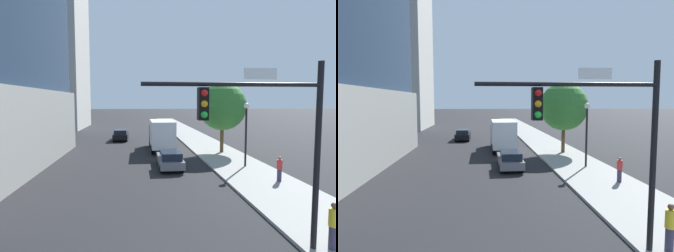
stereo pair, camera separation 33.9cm
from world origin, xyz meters
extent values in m
cube|color=gray|center=(7.91, 20.00, 0.07)|extent=(4.77, 120.00, 0.15)
cube|color=#B2AFA8|center=(-17.08, 52.99, 17.76)|extent=(12.86, 14.84, 35.52)
cube|color=red|center=(-13.22, 48.54, 22.63)|extent=(0.90, 0.90, 45.26)
cylinder|color=black|center=(5.92, 3.28, 3.37)|extent=(0.20, 0.20, 6.44)
cylinder|color=black|center=(2.94, 3.28, 5.80)|extent=(5.97, 0.14, 0.14)
cube|color=black|center=(1.94, 3.28, 5.18)|extent=(0.32, 0.36, 1.05)
sphere|color=red|center=(1.94, 3.09, 5.52)|extent=(0.22, 0.22, 0.22)
sphere|color=orange|center=(1.94, 3.09, 5.18)|extent=(0.22, 0.22, 0.22)
sphere|color=green|center=(1.94, 3.09, 4.84)|extent=(0.22, 0.22, 0.22)
cube|color=white|center=(3.84, 3.28, 6.15)|extent=(1.10, 0.04, 0.36)
cylinder|color=black|center=(8.31, 15.86, 2.45)|extent=(0.16, 0.16, 4.60)
sphere|color=silver|center=(8.31, 15.86, 4.93)|extent=(0.44, 0.44, 0.44)
cylinder|color=brown|center=(8.30, 22.27, 1.56)|extent=(0.36, 0.36, 2.81)
sphere|color=#387F33|center=(8.30, 22.27, 4.76)|extent=(4.79, 4.79, 4.79)
cube|color=black|center=(-2.44, 33.46, 0.63)|extent=(1.90, 4.79, 0.68)
cube|color=#19212D|center=(-2.44, 32.94, 1.23)|extent=(1.60, 2.41, 0.53)
cylinder|color=black|center=(-3.28, 35.09, 0.34)|extent=(0.22, 0.68, 0.68)
cylinder|color=black|center=(-1.61, 35.09, 0.34)|extent=(0.22, 0.68, 0.68)
cylinder|color=black|center=(-3.28, 31.83, 0.34)|extent=(0.22, 0.68, 0.68)
cylinder|color=black|center=(-1.61, 31.83, 0.34)|extent=(0.22, 0.68, 0.68)
cube|color=slate|center=(2.35, 16.62, 0.57)|extent=(1.81, 4.69, 0.59)
cube|color=#19212D|center=(2.35, 15.88, 1.14)|extent=(1.52, 2.40, 0.57)
cylinder|color=black|center=(1.56, 18.21, 0.32)|extent=(0.22, 0.65, 0.65)
cylinder|color=black|center=(3.15, 18.21, 0.32)|extent=(0.22, 0.65, 0.65)
cylinder|color=black|center=(1.56, 15.02, 0.32)|extent=(0.22, 0.65, 0.65)
cylinder|color=black|center=(3.15, 15.02, 0.32)|extent=(0.22, 0.65, 0.65)
cube|color=#1E4799|center=(2.35, 27.66, 1.61)|extent=(2.33, 2.13, 2.00)
cube|color=white|center=(2.35, 23.78, 1.94)|extent=(2.33, 5.33, 2.68)
cylinder|color=black|center=(1.33, 27.66, 0.51)|extent=(0.30, 1.01, 1.01)
cylinder|color=black|center=(3.38, 27.66, 0.51)|extent=(0.30, 1.01, 1.01)
cylinder|color=black|center=(1.33, 22.45, 0.51)|extent=(0.30, 1.01, 1.01)
cylinder|color=black|center=(3.38, 22.45, 0.51)|extent=(0.30, 1.01, 1.01)
cylinder|color=#38334C|center=(8.87, 11.45, 0.54)|extent=(0.28, 0.28, 0.78)
cylinder|color=red|center=(8.87, 11.45, 1.24)|extent=(0.34, 0.34, 0.60)
sphere|color=#997051|center=(8.87, 11.45, 1.64)|extent=(0.21, 0.21, 0.21)
cylinder|color=#38334C|center=(6.54, 3.13, 0.56)|extent=(0.28, 0.28, 0.81)
cylinder|color=gold|center=(6.54, 3.13, 1.27)|extent=(0.34, 0.34, 0.63)
sphere|color=brown|center=(6.54, 3.13, 1.70)|extent=(0.22, 0.22, 0.22)
camera|label=1|loc=(-0.15, -5.76, 5.25)|focal=30.68mm
camera|label=2|loc=(0.19, -5.80, 5.25)|focal=30.68mm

